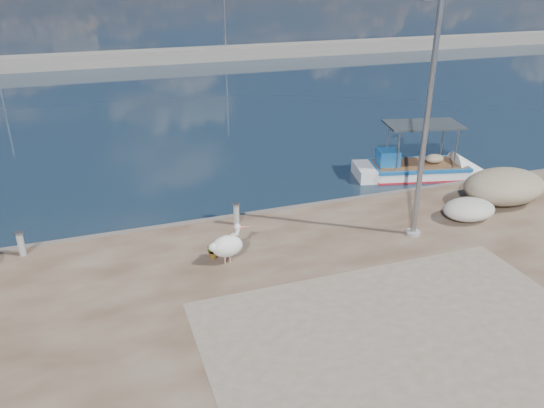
% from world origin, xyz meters
% --- Properties ---
extents(ground, '(1400.00, 1400.00, 0.00)m').
position_xyz_m(ground, '(0.00, 0.00, 0.00)').
color(ground, '#162635').
rests_on(ground, ground).
extents(quay_patch, '(9.00, 7.00, 0.01)m').
position_xyz_m(quay_patch, '(1.00, -3.00, 0.50)').
color(quay_patch, gray).
rests_on(quay_patch, quay).
extents(breakwater, '(120.00, 2.20, 7.50)m').
position_xyz_m(breakwater, '(-0.00, 40.00, 0.60)').
color(breakwater, gray).
rests_on(breakwater, ground).
extents(boat_right, '(5.77, 3.01, 2.65)m').
position_xyz_m(boat_right, '(7.74, 7.31, 0.21)').
color(boat_right, white).
rests_on(boat_right, ground).
extents(pelican, '(1.19, 0.58, 1.16)m').
position_xyz_m(pelican, '(-1.91, 2.08, 1.05)').
color(pelican, tan).
rests_on(pelican, quay).
extents(lamp_post, '(0.44, 0.96, 7.00)m').
position_xyz_m(lamp_post, '(3.99, 1.89, 3.80)').
color(lamp_post, gray).
rests_on(lamp_post, quay).
extents(bollard_near, '(0.25, 0.25, 0.75)m').
position_xyz_m(bollard_near, '(-1.02, 4.35, 0.90)').
color(bollard_near, gray).
rests_on(bollard_near, quay).
extents(bollard_far, '(0.25, 0.25, 0.75)m').
position_xyz_m(bollard_far, '(-7.40, 4.45, 0.91)').
color(bollard_far, gray).
rests_on(bollard_far, quay).
extents(potted_plant, '(0.52, 0.48, 0.48)m').
position_xyz_m(potted_plant, '(-2.24, 2.47, 0.74)').
color(potted_plant, '#33722D').
rests_on(potted_plant, quay).
extents(net_pile_c, '(3.02, 2.16, 1.19)m').
position_xyz_m(net_pile_c, '(8.34, 2.97, 1.09)').
color(net_pile_c, tan).
rests_on(net_pile_c, quay).
extents(net_pile_d, '(1.79, 1.34, 0.67)m').
position_xyz_m(net_pile_d, '(6.32, 2.23, 0.84)').
color(net_pile_d, beige).
rests_on(net_pile_d, quay).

